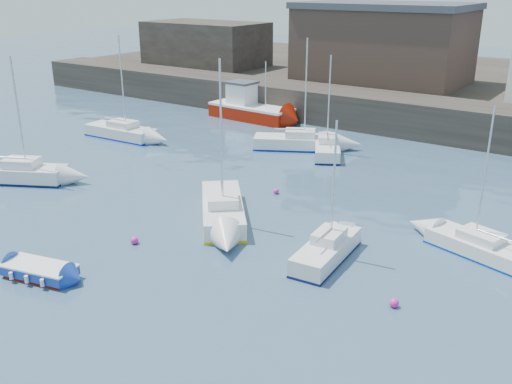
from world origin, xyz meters
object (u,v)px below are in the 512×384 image
Objects in this scene: blue_dinghy at (39,270)px; fishing_boat at (250,108)px; buoy_far at (276,194)px; sailboat_a at (19,173)px; sailboat_f at (327,148)px; sailboat_h at (296,142)px; buoy_mid at (394,307)px; sailboat_c at (327,250)px; buoy_near at (135,244)px; sailboat_e at (121,132)px; sailboat_d at (484,248)px; sailboat_b at (223,209)px.

fishing_boat is at bearing 108.32° from blue_dinghy.
blue_dinghy is 10.28× the size of buoy_far.
blue_dinghy is at bearing -101.05° from buoy_far.
sailboat_a is at bearing -95.05° from fishing_boat.
sailboat_f is 9.52m from buoy_far.
sailboat_h is 21.51× the size of buoy_mid.
blue_dinghy is 13.07m from sailboat_c.
sailboat_a is 1.11× the size of sailboat_f.
buoy_mid is 1.12× the size of buoy_far.
sailboat_h is at bearing 57.10° from sailboat_a.
buoy_near is (11.07, -25.80, -1.07)m from fishing_boat.
sailboat_e is at bearing -158.01° from sailboat_h.
buoy_far is (1.99, 10.07, 0.00)m from buoy_near.
sailboat_d reaches higher than blue_dinghy.
buoy_mid is at bearing -49.42° from sailboat_h.
sailboat_f is at bearing 88.40° from buoy_near.
sailboat_f is (-8.21, 15.53, 0.01)m from sailboat_c.
sailboat_c is at bearing 153.05° from buoy_mid.
sailboat_d is (27.95, 6.07, -0.13)m from sailboat_a.
buoy_near is at bearing -172.18° from buoy_mid.
fishing_boat is 1.18× the size of sailboat_d.
buoy_far is at bearing 78.95° from blue_dinghy.
sailboat_h is at bearing 125.09° from sailboat_c.
sailboat_a is at bearing -167.75° from sailboat_d.
buoy_near is at bearing -91.60° from sailboat_f.
sailboat_c reaches higher than buoy_mid.
buoy_near is at bearing -101.20° from buoy_far.
blue_dinghy is 10.29m from sailboat_b.
buoy_near is (2.14, -19.44, -0.55)m from sailboat_h.
sailboat_b is 22.38× the size of buoy_mid.
buoy_mid is at bearing -105.20° from sailboat_d.
sailboat_a is 26.14m from buoy_mid.
sailboat_c reaches higher than blue_dinghy.
blue_dinghy is 14.23m from sailboat_a.
sailboat_h is at bearing 92.86° from blue_dinghy.
buoy_mid is 13.76m from buoy_far.
sailboat_e is 21.28× the size of buoy_mid.
sailboat_h is (13.75, 5.55, 0.01)m from sailboat_e.
fishing_boat reaches higher than buoy_mid.
fishing_boat is at bearing 146.24° from sailboat_d.
sailboat_h reaches higher than sailboat_a.
sailboat_b is at bearing 72.16° from buoy_near.
sailboat_f is at bearing 94.38° from sailboat_b.
sailboat_a is 28.60m from sailboat_d.
sailboat_d is 0.85× the size of sailboat_h.
sailboat_b reaches higher than sailboat_e.
sailboat_e reaches higher than buoy_mid.
sailboat_f is at bearing 125.13° from buoy_mid.
sailboat_d is 6.97m from buoy_mid.
sailboat_h is at bearing 21.99° from sailboat_e.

